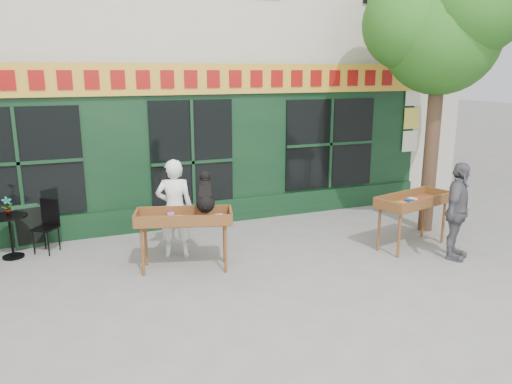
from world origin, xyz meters
The scene contains 11 objects.
ground centered at (0.00, 0.00, 0.00)m, with size 80.00×80.00×0.00m, color slate.
street_tree centered at (4.34, 0.36, 4.11)m, with size 3.05×2.90×5.60m.
book_cart_center centered at (-0.75, 0.10, 0.82)m, with size 1.61×1.02×0.99m.
dog centered at (-0.40, 0.05, 1.29)m, with size 0.34×0.60×0.60m, color black, non-canonical shape.
woman centered at (-0.75, 0.75, 0.86)m, with size 0.63×0.41×1.72m, color white.
book_cart_right centered at (3.36, -0.42, 0.82)m, with size 1.61×0.98×0.99m.
man_right centered at (3.66, -1.17, 0.84)m, with size 0.99×0.41×1.68m, color #545458.
bistro_table centered at (-3.40, 1.71, 0.54)m, with size 0.60×0.60×0.76m.
bistro_chair_right centered at (-2.80, 1.83, 0.56)m, with size 0.51×0.51×0.95m.
potted_plant centered at (-3.40, 1.71, 0.93)m, with size 0.17×0.12×0.33m, color gray.
chalkboard centered at (-3.11, 2.19, 0.40)m, with size 0.58×0.27×0.79m.
Camera 1 is at (-2.55, -7.42, 3.16)m, focal length 35.00 mm.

